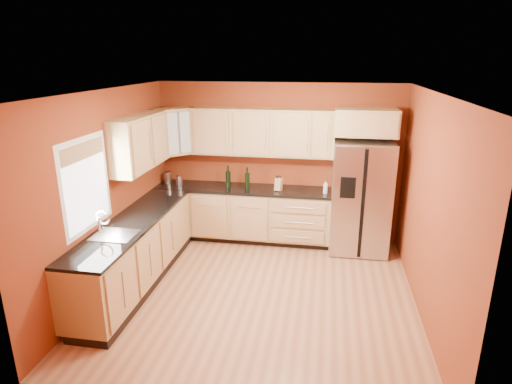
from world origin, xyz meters
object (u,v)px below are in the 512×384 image
at_px(canister_left, 179,181).
at_px(wine_bottle_a, 247,178).
at_px(refrigerator, 360,197).
at_px(soap_dispenser, 325,187).
at_px(knife_block, 279,184).

distance_m(canister_left, wine_bottle_a, 1.15).
bearing_deg(wine_bottle_a, refrigerator, -0.45).
bearing_deg(soap_dispenser, knife_block, 177.59).
height_order(canister_left, soap_dispenser, soap_dispenser).
xyz_separation_m(refrigerator, knife_block, (-1.30, 0.02, 0.13)).
bearing_deg(soap_dispenser, wine_bottle_a, 178.80).
relative_size(canister_left, knife_block, 0.83).
relative_size(knife_block, soap_dispenser, 1.05).
height_order(refrigerator, knife_block, refrigerator).
distance_m(wine_bottle_a, soap_dispenser, 1.26).
bearing_deg(soap_dispenser, canister_left, 179.65).
xyz_separation_m(wine_bottle_a, knife_block, (0.52, 0.00, -0.08)).
bearing_deg(wine_bottle_a, knife_block, 0.54).
bearing_deg(refrigerator, soap_dispenser, -178.73).
relative_size(refrigerator, knife_block, 8.61).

